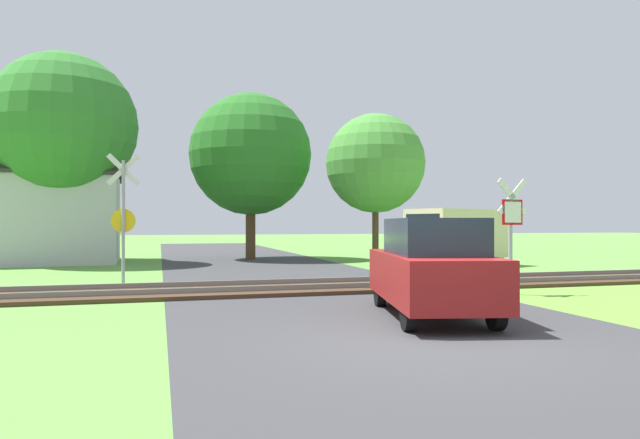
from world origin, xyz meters
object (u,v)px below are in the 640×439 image
Objects in this scene: stop_sign_near at (511,225)px; tree_left at (63,125)px; tree_right at (375,164)px; parked_car at (431,268)px; tree_center at (251,155)px; house at (44,216)px; crossing_sign_far at (123,212)px; mail_truck at (455,235)px.

stop_sign_near is 0.32× the size of tree_left.
stop_sign_near is 18.65m from tree_left.
tree_right is 15.95m from parked_car.
parked_car is at bearing -88.19° from tree_center.
parked_car is (9.49, -17.41, -1.14)m from house.
crossing_sign_far is at bearing 141.92° from parked_car.
stop_sign_near is 16.00m from tree_center.
mail_truck is at bearing -20.67° from tree_left.
tree_left is at bearing 130.28° from parked_car.
parked_car is at bearing -53.55° from crossing_sign_far.
tree_center is at bearing 21.38° from mail_truck.
tree_right is 5.58m from mail_truck.
stop_sign_near is 8.75m from mail_truck.
tree_center reaches higher than parked_car.
tree_center reaches higher than crossing_sign_far.
stop_sign_near is 0.35× the size of tree_center.
mail_truck is at bearing -118.64° from stop_sign_near.
tree_left is 1.67× the size of mail_truck.
house reaches higher than parked_car.
parked_car is (-4.72, -14.83, -3.52)m from tree_right.
tree_left reaches higher than house.
tree_center is (8.94, 0.13, 2.93)m from house.
tree_center is 1.85× the size of parked_car.
parked_car is at bearing -107.65° from tree_right.
crossing_sign_far is at bearing -142.50° from tree_right.
stop_sign_near is at bearing -75.80° from tree_center.
stop_sign_near reaches higher than mail_truck.
mail_truck is 12.33m from parked_car.
house is at bearing 169.69° from tree_right.
house reaches higher than mail_truck.
house is at bearing 106.90° from crossing_sign_far.
stop_sign_near is at bearing 136.04° from mail_truck.
tree_center is (5.11, 10.68, 2.98)m from crossing_sign_far.
parked_car is (8.56, -16.18, -4.87)m from tree_left.
house is 17.30m from mail_truck.
parked_car is (5.66, -6.86, -1.09)m from crossing_sign_far.
house reaches higher than crossing_sign_far.
tree_left is 18.94m from parked_car.
crossing_sign_far reaches higher than stop_sign_near.
crossing_sign_far is 0.84× the size of parked_car.
house is (-12.78, 15.04, 0.38)m from stop_sign_near.
tree_left reaches higher than crossing_sign_far.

